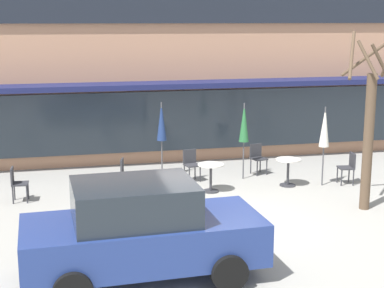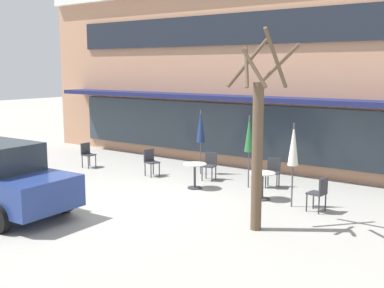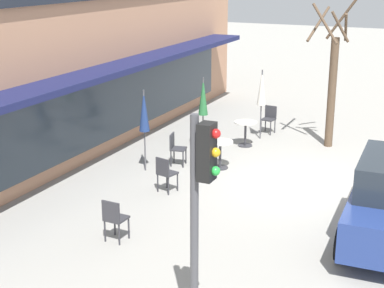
% 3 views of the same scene
% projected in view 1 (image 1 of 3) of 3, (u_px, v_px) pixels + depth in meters
% --- Properties ---
extents(ground_plane, '(80.00, 80.00, 0.00)m').
position_uv_depth(ground_plane, '(219.00, 223.00, 13.27)').
color(ground_plane, '#9E9B93').
extents(building_facade, '(19.77, 9.10, 6.86)m').
position_uv_depth(building_facade, '(149.00, 49.00, 22.05)').
color(building_facade, tan).
rests_on(building_facade, ground).
extents(cafe_table_near_wall, '(0.70, 0.70, 0.76)m').
position_uv_depth(cafe_table_near_wall, '(288.00, 168.00, 16.16)').
color(cafe_table_near_wall, '#333338').
rests_on(cafe_table_near_wall, ground).
extents(cafe_table_streetside, '(0.70, 0.70, 0.76)m').
position_uv_depth(cafe_table_streetside, '(211.00, 173.00, 15.60)').
color(cafe_table_streetside, '#333338').
rests_on(cafe_table_streetside, ground).
extents(patio_umbrella_green_folded, '(0.28, 0.28, 2.20)m').
position_uv_depth(patio_umbrella_green_folded, '(325.00, 128.00, 15.98)').
color(patio_umbrella_green_folded, '#4C4C51').
rests_on(patio_umbrella_green_folded, ground).
extents(patio_umbrella_cream_folded, '(0.28, 0.28, 2.20)m').
position_uv_depth(patio_umbrella_cream_folded, '(244.00, 123.00, 16.64)').
color(patio_umbrella_cream_folded, '#4C4C51').
rests_on(patio_umbrella_cream_folded, ground).
extents(patio_umbrella_corner_open, '(0.28, 0.28, 2.20)m').
position_uv_depth(patio_umbrella_corner_open, '(162.00, 122.00, 16.81)').
color(patio_umbrella_corner_open, '#4C4C51').
rests_on(patio_umbrella_corner_open, ground).
extents(cafe_chair_0, '(0.48, 0.48, 0.89)m').
position_uv_depth(cafe_chair_0, '(126.00, 172.00, 15.62)').
color(cafe_chair_0, '#333338').
rests_on(cafe_chair_0, ground).
extents(cafe_chair_1, '(0.45, 0.45, 0.89)m').
position_uv_depth(cafe_chair_1, '(349.00, 166.00, 16.33)').
color(cafe_chair_1, '#333338').
rests_on(cafe_chair_1, ground).
extents(cafe_chair_2, '(0.48, 0.48, 0.89)m').
position_uv_depth(cafe_chair_2, '(191.00, 163.00, 16.69)').
color(cafe_chair_2, '#333338').
rests_on(cafe_chair_2, ground).
extents(cafe_chair_3, '(0.49, 0.49, 0.89)m').
position_uv_depth(cafe_chair_3, '(257.00, 156.00, 17.44)').
color(cafe_chair_3, '#333338').
rests_on(cafe_chair_3, ground).
extents(cafe_chair_4, '(0.42, 0.42, 0.89)m').
position_uv_depth(cafe_chair_4, '(17.00, 182.00, 14.73)').
color(cafe_chair_4, '#333338').
rests_on(cafe_chair_4, ground).
extents(parked_sedan, '(4.26, 2.14, 1.76)m').
position_uv_depth(parked_sedan, '(141.00, 230.00, 10.33)').
color(parked_sedan, navy).
rests_on(parked_sedan, ground).
extents(street_tree, '(1.47, 1.26, 4.40)m').
position_uv_depth(street_tree, '(369.00, 128.00, 13.90)').
color(street_tree, brown).
rests_on(street_tree, ground).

